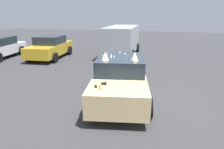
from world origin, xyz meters
TOP-DOWN VIEW (x-y plane):
  - ground_plane at (0.00, 0.00)m, footprint 60.00×60.00m
  - art_car_decorated at (0.04, 0.01)m, footprint 4.61×2.62m
  - parked_van_near_left at (7.74, 1.71)m, footprint 5.02×2.40m
  - parked_sedan_row_back_far at (5.64, 6.34)m, footprint 4.42×2.38m

SIDE VIEW (x-z plane):
  - ground_plane at x=0.00m, z-range 0.00..0.00m
  - parked_sedan_row_back_far at x=5.64m, z-range 0.00..1.52m
  - art_car_decorated at x=0.04m, z-range -0.13..1.66m
  - parked_van_near_left at x=7.74m, z-range 0.13..2.25m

